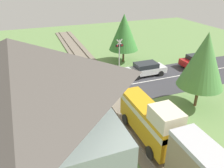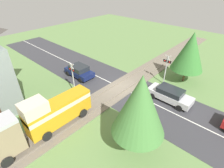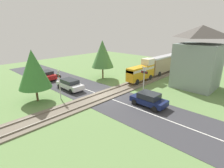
# 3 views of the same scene
# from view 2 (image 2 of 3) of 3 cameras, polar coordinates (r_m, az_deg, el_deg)

# --- Properties ---
(ground_plane) EXTENTS (60.00, 60.00, 0.00)m
(ground_plane) POSITION_cam_2_polar(r_m,az_deg,el_deg) (19.35, 2.97, -1.27)
(ground_plane) COLOR #66894C
(road_surface) EXTENTS (48.00, 6.40, 0.02)m
(road_surface) POSITION_cam_2_polar(r_m,az_deg,el_deg) (19.35, 2.97, -1.25)
(road_surface) COLOR #38383D
(road_surface) RESTS_ON ground_plane
(track_bed) EXTENTS (2.80, 48.00, 0.24)m
(track_bed) POSITION_cam_2_polar(r_m,az_deg,el_deg) (19.31, 2.97, -1.10)
(track_bed) COLOR #756B5B
(track_bed) RESTS_ON ground_plane
(car_near_crossing) EXTENTS (4.29, 1.82, 1.41)m
(car_near_crossing) POSITION_cam_2_polar(r_m,az_deg,el_deg) (17.93, 18.38, -3.24)
(car_near_crossing) COLOR silver
(car_near_crossing) RESTS_ON ground_plane
(car_far_side) EXTENTS (3.76, 1.93, 1.44)m
(car_far_side) POSITION_cam_2_polar(r_m,az_deg,el_deg) (21.52, -10.65, 4.22)
(car_far_side) COLOR #141E4C
(car_far_side) RESTS_ON ground_plane
(crossing_signal_west_approach) EXTENTS (0.90, 0.18, 3.50)m
(crossing_signal_west_approach) POSITION_cam_2_polar(r_m,az_deg,el_deg) (19.95, 17.33, 5.65)
(crossing_signal_west_approach) COLOR #B7B7B7
(crossing_signal_west_approach) RESTS_ON ground_plane
(crossing_signal_east_approach) EXTENTS (0.90, 0.18, 3.50)m
(crossing_signal_east_approach) POSITION_cam_2_polar(r_m,az_deg,el_deg) (17.78, -12.72, 3.01)
(crossing_signal_east_approach) COLOR #B7B7B7
(crossing_signal_east_approach) RESTS_ON ground_plane
(tree_roadside_hedge) EXTENTS (3.52, 3.52, 6.08)m
(tree_roadside_hedge) POSITION_cam_2_polar(r_m,az_deg,el_deg) (10.72, 9.11, -6.96)
(tree_roadside_hedge) COLOR brown
(tree_roadside_hedge) RESTS_ON ground_plane
(tree_beyond_track) EXTENTS (3.49, 3.49, 5.75)m
(tree_beyond_track) POSITION_cam_2_polar(r_m,az_deg,el_deg) (20.77, 24.15, 9.67)
(tree_beyond_track) COLOR brown
(tree_beyond_track) RESTS_ON ground_plane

